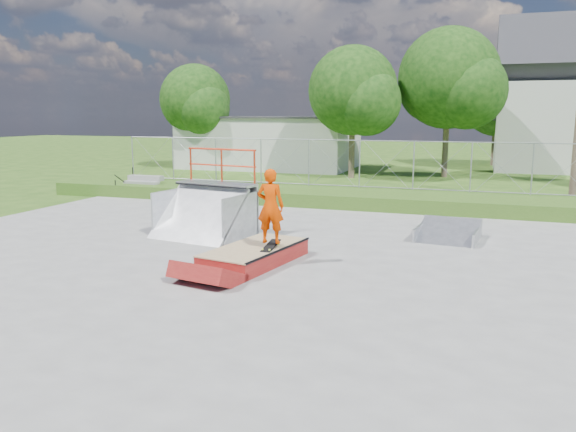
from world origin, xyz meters
name	(u,v)px	position (x,y,z in m)	size (l,w,h in m)	color
ground	(252,274)	(0.00, 0.00, 0.00)	(120.00, 120.00, 0.00)	#2D5117
concrete_pad	(252,273)	(0.00, 0.00, 0.02)	(20.00, 16.00, 0.04)	gray
grass_berm	(353,198)	(0.00, 9.50, 0.25)	(24.00, 3.00, 0.50)	#2D5117
grind_box	(255,255)	(-0.24, 0.74, 0.20)	(1.74, 2.85, 0.40)	maroon
quarter_pipe	(202,194)	(-2.61, 2.83, 1.16)	(2.32, 1.96, 2.32)	#989BA0
flat_bank_ramp	(448,232)	(3.62, 4.51, 0.23)	(1.52, 1.62, 0.46)	#989BA0
skateboard	(271,246)	(0.14, 0.72, 0.44)	(0.22, 0.80, 0.02)	black
skater	(270,209)	(0.14, 0.72, 1.25)	(0.59, 0.39, 1.61)	#E33B00
concrete_stairs	(140,187)	(-8.50, 8.70, 0.40)	(1.50, 1.60, 0.80)	gray
chain_link_fence	(360,164)	(0.00, 10.50, 1.40)	(20.00, 0.06, 1.80)	#9EA0A6
utility_building_flat	(270,143)	(-8.00, 22.00, 1.50)	(10.00, 6.00, 3.00)	silver
gable_house	(571,104)	(9.00, 26.00, 3.84)	(8.40, 6.08, 8.94)	silver
tree_left_near	(357,94)	(-1.75, 17.83, 4.24)	(4.76, 4.48, 6.65)	brown
tree_center	(454,82)	(2.78, 19.81, 4.85)	(5.44, 5.12, 7.60)	brown
tree_left_far	(197,102)	(-11.77, 19.85, 3.94)	(4.42, 4.16, 6.18)	brown
tree_back_mid	(500,108)	(5.21, 27.86, 3.63)	(4.08, 3.84, 5.70)	brown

